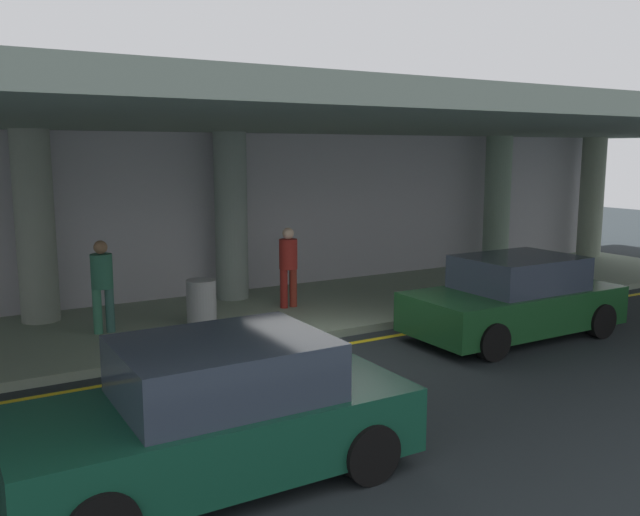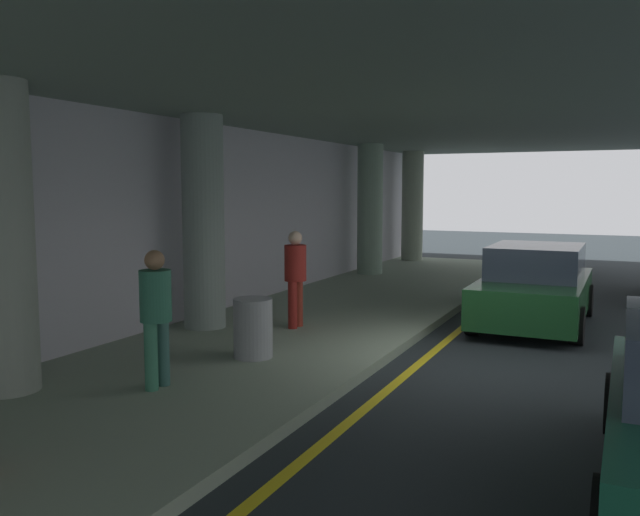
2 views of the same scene
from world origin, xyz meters
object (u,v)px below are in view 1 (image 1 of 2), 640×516
at_px(support_column_right_mid, 592,197).
at_px(car_dark_green_no2, 515,299).
at_px(car_dark_green, 218,414).
at_px(person_waiting_for_ride, 288,262).
at_px(traveler_with_luggage, 102,280).
at_px(support_column_left_mid, 231,216).
at_px(support_column_center, 497,202).
at_px(support_column_far_left, 35,227).
at_px(trash_bin_steel, 201,302).

distance_m(support_column_right_mid, car_dark_green_no2, 10.05).
height_order(car_dark_green, person_waiting_for_ride, person_waiting_for_ride).
xyz_separation_m(car_dark_green, traveler_with_luggage, (0.18, 5.90, 0.40)).
height_order(support_column_left_mid, support_column_center, same).
distance_m(support_column_right_mid, traveler_with_luggage, 15.25).
relative_size(support_column_far_left, trash_bin_steel, 4.29).
xyz_separation_m(support_column_left_mid, traveler_with_luggage, (-3.15, -1.53, -0.86)).
bearing_deg(support_column_center, traveler_with_luggage, -172.19).
relative_size(support_column_left_mid, support_column_right_mid, 1.00).
relative_size(support_column_center, trash_bin_steel, 4.29).
relative_size(support_column_left_mid, car_dark_green_no2, 0.89).
height_order(support_column_right_mid, traveler_with_luggage, support_column_right_mid).
relative_size(car_dark_green, person_waiting_for_ride, 2.44).
bearing_deg(support_column_far_left, support_column_right_mid, 0.00).
bearing_deg(trash_bin_steel, traveler_with_luggage, 170.23).
height_order(car_dark_green_no2, traveler_with_luggage, traveler_with_luggage).
bearing_deg(traveler_with_luggage, support_column_far_left, 72.99).
xyz_separation_m(support_column_right_mid, trash_bin_steel, (-13.41, -1.83, -1.40)).
relative_size(car_dark_green, trash_bin_steel, 4.82).
bearing_deg(car_dark_green_no2, support_column_center, -132.74).
relative_size(support_column_right_mid, car_dark_green_no2, 0.89).
bearing_deg(person_waiting_for_ride, traveler_with_luggage, 67.08).
bearing_deg(support_column_left_mid, person_waiting_for_ride, -65.65).
bearing_deg(car_dark_green_no2, traveler_with_luggage, -29.10).
distance_m(support_column_center, car_dark_green, 13.61).
xyz_separation_m(support_column_far_left, support_column_left_mid, (4.00, 0.00, 0.00)).
bearing_deg(support_column_left_mid, car_dark_green, -114.14).
distance_m(support_column_far_left, support_column_center, 12.00).
bearing_deg(support_column_far_left, trash_bin_steel, -35.23).
bearing_deg(support_column_center, trash_bin_steel, -169.00).
distance_m(car_dark_green_no2, traveler_with_luggage, 7.48).
bearing_deg(support_column_left_mid, support_column_far_left, 180.00).
height_order(car_dark_green_no2, trash_bin_steel, car_dark_green_no2).
height_order(support_column_far_left, car_dark_green, support_column_far_left).
distance_m(support_column_center, support_column_right_mid, 4.00).
relative_size(support_column_center, traveler_with_luggage, 2.17).
height_order(traveler_with_luggage, trash_bin_steel, traveler_with_luggage).
xyz_separation_m(support_column_far_left, car_dark_green_no2, (7.42, -5.08, -1.26)).
relative_size(support_column_far_left, support_column_right_mid, 1.00).
bearing_deg(support_column_far_left, support_column_left_mid, 0.00).
relative_size(support_column_far_left, support_column_center, 1.00).
distance_m(traveler_with_luggage, trash_bin_steel, 1.84).
relative_size(support_column_center, support_column_right_mid, 1.00).
xyz_separation_m(support_column_left_mid, car_dark_green, (-3.33, -7.43, -1.26)).
xyz_separation_m(support_column_far_left, trash_bin_steel, (2.59, -1.83, -1.40)).
bearing_deg(trash_bin_steel, support_column_center, 11.00).
relative_size(support_column_far_left, traveler_with_luggage, 2.17).
distance_m(car_dark_green, traveler_with_luggage, 5.92).
distance_m(support_column_far_left, car_dark_green, 7.57).
distance_m(car_dark_green_no2, trash_bin_steel, 5.82).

